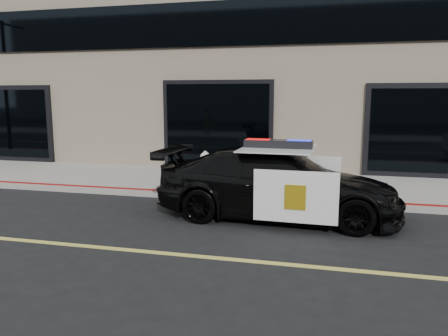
# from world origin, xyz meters

# --- Properties ---
(ground) EXTENTS (120.00, 120.00, 0.00)m
(ground) POSITION_xyz_m (0.00, 0.00, 0.00)
(ground) COLOR black
(ground) RESTS_ON ground
(sidewalk_n) EXTENTS (60.00, 3.50, 0.15)m
(sidewalk_n) POSITION_xyz_m (0.00, 5.25, 0.07)
(sidewalk_n) COLOR gray
(sidewalk_n) RESTS_ON ground
(police_car) EXTENTS (2.33, 4.87, 1.56)m
(police_car) POSITION_xyz_m (1.42, 2.46, 0.70)
(police_car) COLOR black
(police_car) RESTS_ON ground
(fire_hydrant) EXTENTS (0.40, 0.55, 0.88)m
(fire_hydrant) POSITION_xyz_m (-0.65, 4.40, 0.56)
(fire_hydrant) COLOR white
(fire_hydrant) RESTS_ON sidewalk_n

